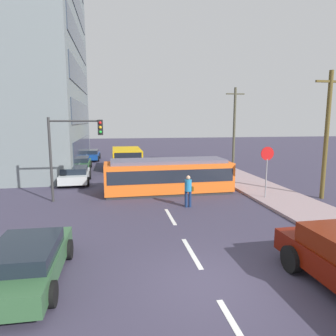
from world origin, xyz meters
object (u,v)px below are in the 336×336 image
(parked_sedan_near, at_px, (27,261))
(parked_sedan_far, at_px, (80,163))
(traffic_light_mast, at_px, (73,142))
(utility_pole_near, at_px, (327,133))
(streetcar_tram, at_px, (168,175))
(pedestrian_crossing, at_px, (188,189))
(city_bus, at_px, (127,158))
(utility_pole_mid, at_px, (234,126))
(stop_sign, at_px, (267,161))
(parked_sedan_mid, at_px, (75,175))
(parked_sedan_furthest, at_px, (91,155))

(parked_sedan_near, distance_m, parked_sedan_far, 19.87)
(traffic_light_mast, bearing_deg, utility_pole_near, -7.94)
(parked_sedan_far, bearing_deg, streetcar_tram, -57.26)
(parked_sedan_near, xyz_separation_m, parked_sedan_far, (-0.72, 19.86, 0.00))
(parked_sedan_near, bearing_deg, pedestrian_crossing, 46.46)
(streetcar_tram, distance_m, city_bus, 9.69)
(utility_pole_mid, bearing_deg, streetcar_tram, -130.54)
(city_bus, xyz_separation_m, pedestrian_crossing, (2.63, -12.83, -0.15))
(parked_sedan_far, distance_m, stop_sign, 17.23)
(parked_sedan_mid, height_order, utility_pole_mid, utility_pole_mid)
(city_bus, height_order, parked_sedan_near, city_bus)
(pedestrian_crossing, height_order, parked_sedan_furthest, pedestrian_crossing)
(parked_sedan_furthest, xyz_separation_m, stop_sign, (11.06, -19.54, 1.57))
(streetcar_tram, bearing_deg, parked_sedan_mid, 146.96)
(utility_pole_mid, bearing_deg, city_bus, -179.72)
(pedestrian_crossing, height_order, parked_sedan_near, pedestrian_crossing)
(streetcar_tram, xyz_separation_m, parked_sedan_furthest, (-5.92, 16.86, -0.46))
(parked_sedan_mid, distance_m, utility_pole_near, 16.46)
(parked_sedan_near, height_order, parked_sedan_mid, same)
(city_bus, bearing_deg, pedestrian_crossing, -78.40)
(parked_sedan_furthest, height_order, utility_pole_mid, utility_pole_mid)
(pedestrian_crossing, distance_m, traffic_light_mast, 6.80)
(pedestrian_crossing, distance_m, parked_sedan_near, 8.94)
(parked_sedan_furthest, height_order, traffic_light_mast, traffic_light_mast)
(city_bus, height_order, parked_sedan_far, city_bus)
(parked_sedan_far, bearing_deg, parked_sedan_near, -87.91)
(parked_sedan_near, bearing_deg, parked_sedan_furthest, 90.46)
(parked_sedan_far, relative_size, utility_pole_mid, 0.61)
(parked_sedan_near, height_order, stop_sign, stop_sign)
(parked_sedan_furthest, relative_size, traffic_light_mast, 0.95)
(parked_sedan_furthest, bearing_deg, parked_sedan_mid, -90.78)
(pedestrian_crossing, bearing_deg, utility_pole_near, 2.76)
(pedestrian_crossing, height_order, parked_sedan_mid, pedestrian_crossing)
(pedestrian_crossing, xyz_separation_m, utility_pole_near, (8.04, 0.39, 2.82))
(utility_pole_near, relative_size, utility_pole_mid, 0.95)
(parked_sedan_near, xyz_separation_m, parked_sedan_mid, (-0.39, 13.83, 0.00))
(parked_sedan_far, distance_m, traffic_light_mast, 11.39)
(stop_sign, relative_size, traffic_light_mast, 0.62)
(parked_sedan_mid, distance_m, parked_sedan_far, 6.04)
(city_bus, height_order, utility_pole_mid, utility_pole_mid)
(city_bus, xyz_separation_m, parked_sedan_near, (-3.52, -19.31, -0.47))
(parked_sedan_near, bearing_deg, streetcar_tram, 59.98)
(streetcar_tram, bearing_deg, parked_sedan_far, 122.74)
(city_bus, bearing_deg, utility_pole_near, -49.38)
(pedestrian_crossing, relative_size, utility_pole_mid, 0.22)
(city_bus, height_order, parked_sedan_furthest, city_bus)
(parked_sedan_far, bearing_deg, stop_sign, -47.61)
(parked_sedan_mid, height_order, stop_sign, stop_sign)
(utility_pole_mid, bearing_deg, traffic_light_mast, -142.24)
(utility_pole_mid, bearing_deg, pedestrian_crossing, -120.75)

